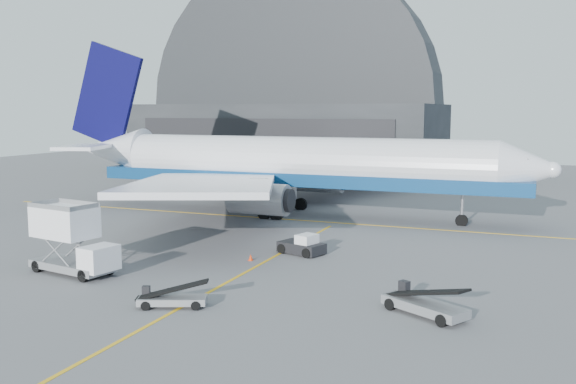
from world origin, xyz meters
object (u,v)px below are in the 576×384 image
at_px(airliner, 283,164).
at_px(pushback_tug, 303,246).
at_px(belt_loader_a, 172,299).
at_px(belt_loader_b, 424,304).
at_px(catering_truck, 71,240).

bearing_deg(airliner, pushback_tug, -63.24).
bearing_deg(airliner, belt_loader_a, -78.88).
bearing_deg(airliner, belt_loader_b, -55.06).
relative_size(pushback_tug, belt_loader_a, 0.96).
height_order(airliner, catering_truck, airliner).
xyz_separation_m(airliner, catering_truck, (-4.02, -28.56, -3.07)).
distance_m(catering_truck, belt_loader_b, 24.10).
bearing_deg(airliner, catering_truck, -98.00).
height_order(airliner, belt_loader_a, airliner).
bearing_deg(belt_loader_a, belt_loader_b, -6.71).
height_order(pushback_tug, belt_loader_a, pushback_tug).
xyz_separation_m(catering_truck, belt_loader_b, (24.04, -0.10, -1.70)).
xyz_separation_m(pushback_tug, belt_loader_b, (11.41, -11.57, 0.00)).
height_order(pushback_tug, belt_loader_b, belt_loader_b).
distance_m(airliner, belt_loader_a, 33.51).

